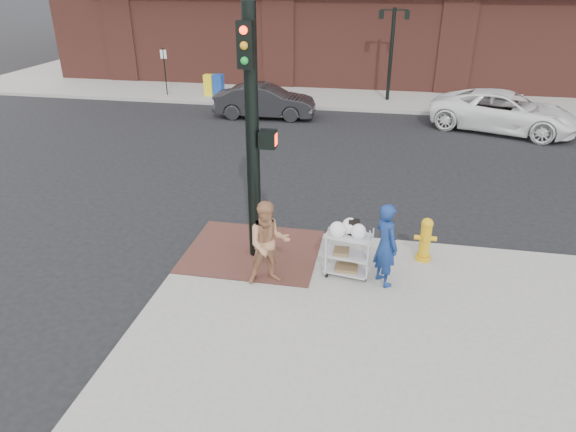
% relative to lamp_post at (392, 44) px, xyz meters
% --- Properties ---
extents(ground, '(220.00, 220.00, 0.00)m').
position_rel_lamp_post_xyz_m(ground, '(-2.00, -16.00, -2.62)').
color(ground, black).
rests_on(ground, ground).
extents(sidewalk_far, '(65.00, 36.00, 0.15)m').
position_rel_lamp_post_xyz_m(sidewalk_far, '(10.50, 16.00, -2.54)').
color(sidewalk_far, gray).
rests_on(sidewalk_far, ground).
extents(brick_curb_ramp, '(2.80, 2.40, 0.01)m').
position_rel_lamp_post_xyz_m(brick_curb_ramp, '(-2.60, -15.10, -2.46)').
color(brick_curb_ramp, '#522B26').
rests_on(brick_curb_ramp, sidewalk_near).
extents(lamp_post, '(1.32, 0.22, 4.00)m').
position_rel_lamp_post_xyz_m(lamp_post, '(0.00, 0.00, 0.00)').
color(lamp_post, black).
rests_on(lamp_post, sidewalk_far).
extents(parking_sign, '(0.05, 0.05, 2.20)m').
position_rel_lamp_post_xyz_m(parking_sign, '(-10.50, -1.00, -1.37)').
color(parking_sign, black).
rests_on(parking_sign, sidewalk_far).
extents(traffic_signal_pole, '(0.61, 0.51, 5.00)m').
position_rel_lamp_post_xyz_m(traffic_signal_pole, '(-2.48, -15.23, 0.21)').
color(traffic_signal_pole, black).
rests_on(traffic_signal_pole, sidewalk_near).
extents(woman_blue, '(0.67, 0.73, 1.66)m').
position_rel_lamp_post_xyz_m(woman_blue, '(0.18, -15.81, -1.64)').
color(woman_blue, navy).
rests_on(woman_blue, sidewalk_near).
extents(pedestrian_tan, '(0.99, 0.89, 1.68)m').
position_rel_lamp_post_xyz_m(pedestrian_tan, '(-1.99, -16.20, -1.63)').
color(pedestrian_tan, '#AE7752').
rests_on(pedestrian_tan, sidewalk_near).
extents(sedan_dark, '(4.20, 1.62, 1.37)m').
position_rel_lamp_post_xyz_m(sedan_dark, '(-5.01, -3.66, -1.94)').
color(sedan_dark, black).
rests_on(sedan_dark, ground).
extents(minivan_white, '(5.89, 4.14, 1.49)m').
position_rel_lamp_post_xyz_m(minivan_white, '(4.42, -3.88, -1.87)').
color(minivan_white, white).
rests_on(minivan_white, ground).
extents(utility_cart, '(0.93, 0.62, 1.19)m').
position_rel_lamp_post_xyz_m(utility_cart, '(-0.54, -15.66, -1.93)').
color(utility_cart, '#B2B2B7').
rests_on(utility_cart, sidewalk_near).
extents(fire_hydrant, '(0.45, 0.31, 0.95)m').
position_rel_lamp_post_xyz_m(fire_hydrant, '(0.99, -14.77, -1.98)').
color(fire_hydrant, gold).
rests_on(fire_hydrant, sidewalk_near).
extents(newsbox_yellow, '(0.44, 0.40, 0.99)m').
position_rel_lamp_post_xyz_m(newsbox_yellow, '(-8.43, -0.76, -1.97)').
color(newsbox_yellow, yellow).
rests_on(newsbox_yellow, sidewalk_far).
extents(newsbox_blue, '(0.48, 0.44, 1.06)m').
position_rel_lamp_post_xyz_m(newsbox_blue, '(-7.88, -1.01, -1.94)').
color(newsbox_blue, '#183F9D').
rests_on(newsbox_blue, sidewalk_far).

